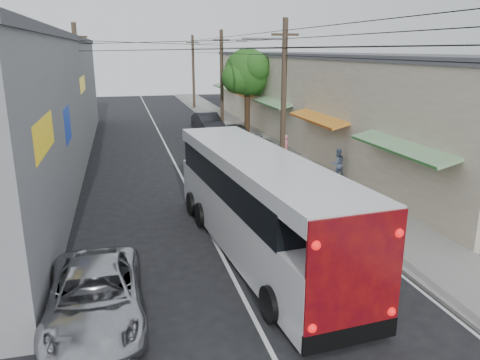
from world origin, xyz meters
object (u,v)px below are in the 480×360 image
object	(u,v)px
parked_car_mid	(237,136)
coach_bus	(257,202)
parked_suv	(262,155)
jeepney	(95,297)
pedestrian_far	(338,164)
parked_car_far	(208,123)
pedestrian_near	(285,148)

from	to	relation	value
parked_car_mid	coach_bus	bearing A→B (deg)	-100.26
parked_suv	jeepney	bearing A→B (deg)	-126.18
parked_car_mid	pedestrian_far	bearing A→B (deg)	-70.63
coach_bus	jeepney	xyz separation A→B (m)	(-4.99, -3.10, -1.02)
jeepney	parked_car_far	bearing A→B (deg)	73.25
pedestrian_near	parked_car_far	bearing A→B (deg)	-94.44
parked_car_mid	jeepney	bearing A→B (deg)	-111.79
coach_bus	parked_car_mid	xyz separation A→B (m)	(3.41, 16.52, -0.89)
coach_bus	pedestrian_near	xyz separation A→B (m)	(5.09, 11.57, -0.79)
parked_car_far	pedestrian_near	size ratio (longest dim) A/B	3.04
coach_bus	parked_suv	xyz separation A→B (m)	(3.41, 10.57, -0.92)
coach_bus	parked_car_far	size ratio (longest dim) A/B	2.40
jeepney	pedestrian_far	distance (m)	15.41
coach_bus	pedestrian_near	size ratio (longest dim) A/B	7.30
parked_suv	coach_bus	bearing A→B (deg)	-112.47
jeepney	pedestrian_near	xyz separation A→B (m)	(10.09, 14.67, 0.22)
pedestrian_far	jeepney	bearing A→B (deg)	37.67
parked_suv	pedestrian_near	bearing A→B (deg)	26.22
parked_car_mid	parked_car_far	distance (m)	6.44
parked_suv	parked_car_far	world-z (taller)	parked_car_far
parked_car_mid	parked_suv	bearing A→B (deg)	-88.60
pedestrian_far	coach_bus	bearing A→B (deg)	43.99
parked_car_mid	pedestrian_near	bearing A→B (deg)	-69.77
parked_suv	parked_car_mid	size ratio (longest dim) A/B	1.13
jeepney	parked_car_mid	bearing A→B (deg)	66.36
jeepney	pedestrian_near	distance (m)	17.80
coach_bus	parked_car_far	distance (m)	23.07
coach_bus	pedestrian_far	size ratio (longest dim) A/B	7.46
parked_car_far	parked_suv	bearing A→B (deg)	-90.93
coach_bus	parked_suv	bearing A→B (deg)	67.20
parked_suv	pedestrian_far	size ratio (longest dim) A/B	3.47
pedestrian_far	pedestrian_near	bearing A→B (deg)	-77.63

